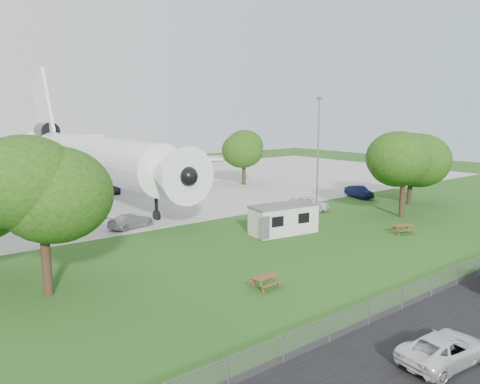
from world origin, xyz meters
TOP-DOWN VIEW (x-y plane):
  - ground at (0.00, 0.00)m, footprint 160.00×160.00m
  - concrete_apron at (0.00, 38.00)m, footprint 120.00×46.00m
  - airliner at (-2.00, 35.86)m, footprint 46.36×47.73m
  - site_cabin at (4.39, 6.64)m, footprint 6.91×3.58m
  - picnic_west at (-5.70, -2.35)m, footprint 1.95×1.68m
  - picnic_east at (12.74, -0.08)m, footprint 2.19×2.00m
  - fence at (0.00, -9.50)m, footprint 58.00×0.04m
  - lamp_mast at (8.20, 6.20)m, footprint 0.16×0.16m
  - tree_west_small at (-16.62, 4.83)m, footprint 7.10×7.10m
  - tree_east_front at (18.65, 3.86)m, footprint 7.00×7.00m
  - tree_east_back at (25.68, 7.35)m, footprint 7.90×7.90m
  - tree_far_apron at (19.69, 31.31)m, footprint 6.35×6.35m
  - car_west_estate at (-5.52, -13.82)m, footprint 4.83×2.60m
  - car_ne_hatch at (13.73, 12.29)m, footprint 3.46×4.81m
  - car_ne_sedan at (24.42, 13.72)m, footprint 2.79×4.69m
  - car_apron_van at (-5.53, 16.98)m, footprint 4.91×2.84m

SIDE VIEW (x-z plane):
  - ground at x=0.00m, z-range 0.00..0.00m
  - picnic_west at x=-5.70m, z-range -0.38..0.38m
  - picnic_east at x=12.74m, z-range -0.38..0.38m
  - fence at x=0.00m, z-range -0.65..0.65m
  - concrete_apron at x=0.00m, z-range 0.00..0.03m
  - car_west_estate at x=-5.52m, z-range 0.00..1.29m
  - car_apron_van at x=-5.53m, z-range 0.00..1.34m
  - car_ne_sedan at x=24.42m, z-range 0.00..1.46m
  - car_ne_hatch at x=13.73m, z-range 0.00..1.52m
  - site_cabin at x=4.39m, z-range 0.00..2.62m
  - airliner at x=-2.00m, z-range -3.57..14.11m
  - tree_far_apron at x=19.69m, z-range 1.08..9.61m
  - tree_east_back at x=25.68m, z-range 0.69..9.99m
  - tree_east_front at x=18.65m, z-range 1.19..10.60m
  - lamp_mast at x=8.20m, z-range 0.00..12.00m
  - tree_west_small at x=-16.62m, z-range 1.36..11.22m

